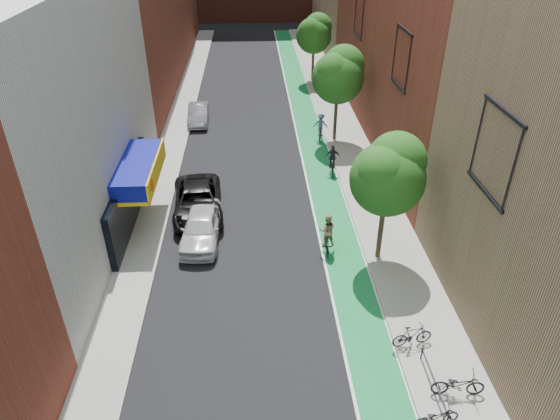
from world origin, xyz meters
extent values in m
cube|color=#126938|center=(4.00, 26.00, 0.01)|extent=(2.00, 68.00, 0.01)
cube|color=gray|center=(-6.00, 26.00, 0.07)|extent=(2.00, 68.00, 0.15)
cube|color=gray|center=(6.50, 26.00, 0.07)|extent=(3.00, 68.00, 0.15)
cube|color=silver|center=(-11.00, 14.00, 6.00)|extent=(8.00, 20.00, 12.00)
cylinder|color=#332619|center=(5.60, 10.00, 1.65)|extent=(0.24, 0.24, 3.30)
sphere|color=#214F15|center=(5.60, 10.00, 4.38)|extent=(3.36, 3.36, 3.36)
sphere|color=#214F15|center=(6.00, 10.30, 5.10)|extent=(2.64, 2.64, 2.64)
sphere|color=#214F15|center=(5.30, 9.70, 4.86)|extent=(2.40, 2.40, 2.40)
cylinder|color=#332619|center=(5.60, 24.00, 1.73)|extent=(0.24, 0.24, 3.47)
sphere|color=#214F15|center=(5.60, 24.00, 4.60)|extent=(3.53, 3.53, 3.53)
sphere|color=#214F15|center=(6.00, 24.30, 5.36)|extent=(2.77, 2.77, 2.77)
sphere|color=#214F15|center=(5.30, 23.70, 5.10)|extent=(2.52, 2.52, 2.52)
cylinder|color=#332619|center=(5.60, 38.00, 1.59)|extent=(0.24, 0.24, 3.19)
sphere|color=#214F15|center=(5.60, 38.00, 4.23)|extent=(3.25, 3.25, 3.25)
sphere|color=#214F15|center=(6.00, 38.30, 4.93)|extent=(2.55, 2.55, 2.55)
sphere|color=#214F15|center=(5.30, 37.70, 4.70)|extent=(2.32, 2.32, 2.32)
imported|color=silver|center=(-3.00, 12.07, 0.79)|extent=(2.14, 4.74, 1.58)
imported|color=black|center=(-3.39, 14.61, 0.78)|extent=(3.08, 5.85, 1.57)
imported|color=#9799A0|center=(-4.45, 28.08, 0.69)|extent=(1.56, 4.24, 1.39)
imported|color=black|center=(3.20, 10.71, 0.53)|extent=(0.53, 1.77, 1.05)
imported|color=#9A865A|center=(3.20, 10.81, 1.20)|extent=(0.84, 0.66, 1.70)
imported|color=black|center=(4.70, 18.90, 0.41)|extent=(0.69, 1.61, 0.82)
imported|color=#212229|center=(4.70, 19.00, 1.14)|extent=(0.95, 0.47, 1.58)
imported|color=black|center=(4.62, 24.26, 0.52)|extent=(0.83, 1.79, 1.04)
imported|color=#425577|center=(4.62, 24.36, 1.15)|extent=(1.13, 0.79, 1.60)
imported|color=black|center=(6.55, 1.98, 0.64)|extent=(1.90, 0.78, 0.98)
imported|color=black|center=(5.61, 4.30, 0.64)|extent=(1.68, 0.71, 0.98)
imported|color=black|center=(5.40, 0.80, 0.58)|extent=(1.69, 0.82, 0.85)
camera|label=1|loc=(-0.25, -9.04, 14.82)|focal=32.00mm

